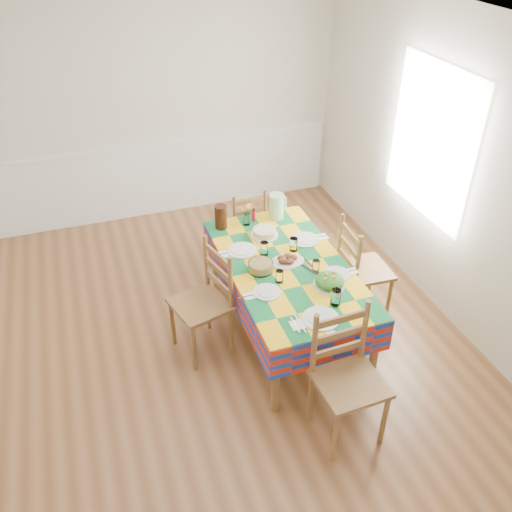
{
  "coord_description": "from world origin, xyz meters",
  "views": [
    {
      "loc": [
        -0.77,
        -3.54,
        3.43
      ],
      "look_at": [
        0.44,
        -0.03,
        0.87
      ],
      "focal_mm": 38.0,
      "sensor_mm": 36.0,
      "label": 1
    }
  ],
  "objects": [
    {
      "name": "salad_platter",
      "position": [
        0.93,
        -0.43,
        0.77
      ],
      "size": [
        0.27,
        0.27,
        0.11
      ],
      "color": "silver",
      "rests_on": "dining_table"
    },
    {
      "name": "setting_near_head",
      "position": [
        0.75,
        -0.75,
        0.76
      ],
      "size": [
        0.46,
        0.31,
        0.14
      ],
      "color": "silver",
      "rests_on": "dining_table"
    },
    {
      "name": "name_card",
      "position": [
        0.7,
        -0.96,
        0.73
      ],
      "size": [
        0.07,
        0.02,
        0.02
      ],
      "primitive_type": "cube",
      "color": "silver",
      "rests_on": "dining_table"
    },
    {
      "name": "flower_vase",
      "position": [
        0.6,
        0.7,
        0.82
      ],
      "size": [
        0.14,
        0.11,
        0.22
      ],
      "color": "white",
      "rests_on": "dining_table"
    },
    {
      "name": "chair_near",
      "position": [
        0.72,
        -1.22,
        0.52
      ],
      "size": [
        0.49,
        0.47,
        1.06
      ],
      "rotation": [
        0.0,
        0.0,
        0.05
      ],
      "color": "brown",
      "rests_on": "room"
    },
    {
      "name": "hot_sauce",
      "position": [
        0.69,
        0.74,
        0.79
      ],
      "size": [
        0.03,
        0.03,
        0.14
      ],
      "primitive_type": "cylinder",
      "color": "red",
      "rests_on": "dining_table"
    },
    {
      "name": "green_pitcher",
      "position": [
        0.91,
        0.73,
        0.85
      ],
      "size": [
        0.15,
        0.15,
        0.25
      ],
      "primitive_type": "cylinder",
      "color": "#B0DF9D",
      "rests_on": "dining_table"
    },
    {
      "name": "setting_right_far",
      "position": [
        0.96,
        0.21,
        0.75
      ],
      "size": [
        0.49,
        0.28,
        0.13
      ],
      "rotation": [
        0.0,
        0.0,
        -1.57
      ],
      "color": "silver",
      "rests_on": "dining_table"
    },
    {
      "name": "room",
      "position": [
        0.0,
        0.0,
        1.35
      ],
      "size": [
        4.58,
        5.08,
        2.78
      ],
      "color": "brown",
      "rests_on": "ground"
    },
    {
      "name": "setting_left_far",
      "position": [
        0.47,
        0.23,
        0.75
      ],
      "size": [
        0.48,
        0.29,
        0.13
      ],
      "rotation": [
        0.0,
        0.0,
        1.57
      ],
      "color": "silver",
      "rests_on": "dining_table"
    },
    {
      "name": "setting_right_near",
      "position": [
        1.01,
        -0.28,
        0.75
      ],
      "size": [
        0.43,
        0.25,
        0.11
      ],
      "rotation": [
        0.0,
        0.0,
        -1.57
      ],
      "color": "silver",
      "rests_on": "dining_table"
    },
    {
      "name": "tea_pitcher",
      "position": [
        0.35,
        0.72,
        0.84
      ],
      "size": [
        0.12,
        0.12,
        0.23
      ],
      "primitive_type": "cylinder",
      "color": "black",
      "rests_on": "dining_table"
    },
    {
      "name": "pasta_bowl",
      "position": [
        0.48,
        -0.05,
        0.77
      ],
      "size": [
        0.21,
        0.21,
        0.08
      ],
      "color": "white",
      "rests_on": "dining_table"
    },
    {
      "name": "serving_utensils",
      "position": [
        0.88,
        -0.13,
        0.73
      ],
      "size": [
        0.14,
        0.31,
        0.01
      ],
      "color": "black",
      "rests_on": "dining_table"
    },
    {
      "name": "window_right",
      "position": [
        2.23,
        0.3,
        1.5
      ],
      "size": [
        0.0,
        1.4,
        1.4
      ],
      "primitive_type": "plane",
      "rotation": [
        0.0,
        -1.57,
        0.0
      ],
      "color": "white",
      "rests_on": "room"
    },
    {
      "name": "setting_left_near",
      "position": [
        0.47,
        -0.32,
        0.75
      ],
      "size": [
        0.42,
        0.25,
        0.11
      ],
      "rotation": [
        0.0,
        0.0,
        1.57
      ],
      "color": "silver",
      "rests_on": "dining_table"
    },
    {
      "name": "chair_far",
      "position": [
        0.72,
        1.12,
        0.44
      ],
      "size": [
        0.42,
        0.41,
        0.89
      ],
      "rotation": [
        0.0,
        0.0,
        3.23
      ],
      "color": "brown",
      "rests_on": "room"
    },
    {
      "name": "cake",
      "position": [
        0.69,
        0.45,
        0.76
      ],
      "size": [
        0.26,
        0.26,
        0.07
      ],
      "color": "silver",
      "rests_on": "dining_table"
    },
    {
      "name": "chair_right",
      "position": [
        1.46,
        -0.05,
        0.49
      ],
      "size": [
        0.45,
        0.47,
        1.0
      ],
      "rotation": [
        0.0,
        0.0,
        1.52
      ],
      "color": "brown",
      "rests_on": "room"
    },
    {
      "name": "meat_platter",
      "position": [
        0.73,
        -0.02,
        0.75
      ],
      "size": [
        0.3,
        0.22,
        0.06
      ],
      "color": "silver",
      "rests_on": "dining_table"
    },
    {
      "name": "chair_left",
      "position": [
        -0.02,
        -0.04,
        0.5
      ],
      "size": [
        0.53,
        0.55,
        1.02
      ],
      "rotation": [
        0.0,
        0.0,
        -1.3
      ],
      "color": "brown",
      "rests_on": "room"
    },
    {
      "name": "dining_table",
      "position": [
        0.72,
        -0.05,
        0.65
      ],
      "size": [
        1.0,
        1.87,
        0.73
      ],
      "color": "brown",
      "rests_on": "room"
    },
    {
      "name": "wainscot",
      "position": [
        0.0,
        2.48,
        0.49
      ],
      "size": [
        4.41,
        0.06,
        0.92
      ],
      "color": "white",
      "rests_on": "room"
    }
  ]
}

